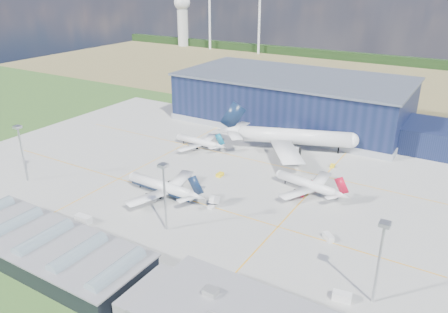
# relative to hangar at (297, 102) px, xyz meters

# --- Properties ---
(ground) EXTENTS (600.00, 600.00, 0.00)m
(ground) POSITION_rel_hangar_xyz_m (-2.81, -94.80, -11.62)
(ground) COLOR #294C1C
(ground) RESTS_ON ground
(apron) EXTENTS (220.00, 160.00, 0.08)m
(apron) POSITION_rel_hangar_xyz_m (-2.81, -84.80, -11.59)
(apron) COLOR gray
(apron) RESTS_ON ground
(farmland) EXTENTS (600.00, 220.00, 0.01)m
(farmland) POSITION_rel_hangar_xyz_m (-2.81, 125.20, -11.62)
(farmland) COLOR olive
(farmland) RESTS_ON ground
(treeline) EXTENTS (600.00, 8.00, 8.00)m
(treeline) POSITION_rel_hangar_xyz_m (-2.81, 205.20, -7.62)
(treeline) COLOR black
(treeline) RESTS_ON ground
(horizon_dressing) EXTENTS (440.20, 18.00, 70.00)m
(horizon_dressing) POSITION_rel_hangar_xyz_m (-194.11, 199.58, 22.58)
(horizon_dressing) COLOR white
(horizon_dressing) RESTS_ON ground
(hangar) EXTENTS (145.00, 62.00, 26.10)m
(hangar) POSITION_rel_hangar_xyz_m (0.00, 0.00, 0.00)
(hangar) COLOR #0F1935
(hangar) RESTS_ON ground
(glass_concourse) EXTENTS (78.00, 23.00, 8.60)m
(glass_concourse) POSITION_rel_hangar_xyz_m (-9.26, -154.80, -7.93)
(glass_concourse) COLOR black
(glass_concourse) RESTS_ON ground
(light_mast_west) EXTENTS (2.60, 2.60, 23.00)m
(light_mast_west) POSITION_rel_hangar_xyz_m (-62.81, -124.80, 3.82)
(light_mast_west) COLOR #A9ACB0
(light_mast_west) RESTS_ON ground
(light_mast_center) EXTENTS (2.60, 2.60, 23.00)m
(light_mast_center) POSITION_rel_hangar_xyz_m (7.19, -124.80, 3.82)
(light_mast_center) COLOR #A9ACB0
(light_mast_center) RESTS_ON ground
(light_mast_east) EXTENTS (2.60, 2.60, 23.00)m
(light_mast_east) POSITION_rel_hangar_xyz_m (72.19, -124.80, 3.82)
(light_mast_east) COLOR #A9ACB0
(light_mast_east) RESTS_ON ground
(airliner_navy) EXTENTS (37.70, 36.95, 11.76)m
(airliner_navy) POSITION_rel_hangar_xyz_m (-8.94, -106.80, -5.74)
(airliner_navy) COLOR white
(airliner_navy) RESTS_ON ground
(airliner_red) EXTENTS (37.88, 37.36, 10.40)m
(airliner_red) POSITION_rel_hangar_xyz_m (36.00, -76.51, -6.42)
(airliner_red) COLOR white
(airliner_red) RESTS_ON ground
(airliner_widebody) EXTENTS (83.20, 82.35, 21.31)m
(airliner_widebody) POSITION_rel_hangar_xyz_m (15.05, -39.80, -0.96)
(airliner_widebody) COLOR white
(airliner_widebody) RESTS_ON ground
(airliner_regional) EXTENTS (30.28, 29.69, 9.38)m
(airliner_regional) POSITION_rel_hangar_xyz_m (-25.04, -59.59, -6.93)
(airliner_regional) COLOR white
(airliner_regional) RESTS_ON ground
(gse_tug_a) EXTENTS (2.11, 3.38, 1.39)m
(gse_tug_a) POSITION_rel_hangar_xyz_m (0.73, -81.68, -10.92)
(gse_tug_a) COLOR yellow
(gse_tug_a) RESTS_ON ground
(gse_van_a) EXTENTS (5.87, 2.66, 2.54)m
(gse_van_a) POSITION_rel_hangar_xyz_m (-19.04, -135.60, -10.35)
(gse_van_a) COLOR silver
(gse_van_a) RESTS_ON ground
(gse_van_b) EXTENTS (4.40, 4.26, 1.93)m
(gse_van_b) POSITION_rel_hangar_xyz_m (53.57, -103.64, -10.65)
(gse_van_b) COLOR silver
(gse_van_b) RESTS_ON ground
(gse_tug_c) EXTENTS (2.07, 2.99, 1.23)m
(gse_tug_c) POSITION_rel_hangar_xyz_m (37.02, -49.14, -11.00)
(gse_tug_c) COLOR yellow
(gse_tug_c) RESTS_ON ground
(gse_van_c) EXTENTS (5.02, 3.03, 2.25)m
(gse_van_c) POSITION_rel_hangar_xyz_m (65.42, -128.29, -10.49)
(gse_van_c) COLOR silver
(gse_van_c) RESTS_ON ground
(airstair) EXTENTS (2.03, 4.71, 2.97)m
(airstair) POSITION_rel_hangar_xyz_m (11.89, -103.37, -10.13)
(airstair) COLOR silver
(airstair) RESTS_ON ground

